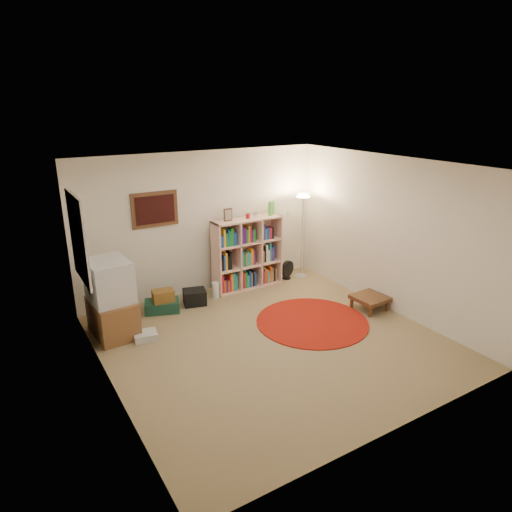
{
  "coord_description": "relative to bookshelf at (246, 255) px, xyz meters",
  "views": [
    {
      "loc": [
        -3.22,
        -4.87,
        3.27
      ],
      "look_at": [
        0.1,
        0.6,
        1.1
      ],
      "focal_mm": 32.0,
      "sensor_mm": 36.0,
      "label": 1
    }
  ],
  "objects": [
    {
      "name": "suitcase",
      "position": [
        -1.7,
        -0.18,
        -0.54
      ],
      "size": [
        0.64,
        0.52,
        0.18
      ],
      "rotation": [
        0.0,
        0.0,
        -0.34
      ],
      "color": "#163D2E",
      "rests_on": "ground"
    },
    {
      "name": "floor_lamp",
      "position": [
        1.17,
        -0.11,
        0.74
      ],
      "size": [
        0.38,
        0.38,
        1.66
      ],
      "rotation": [
        0.0,
        0.0,
        0.23
      ],
      "color": "white",
      "rests_on": "ground"
    },
    {
      "name": "dvd_box",
      "position": [
        -2.24,
        -0.95,
        -0.58
      ],
      "size": [
        0.36,
        0.32,
        0.11
      ],
      "rotation": [
        0.0,
        0.0,
        -0.17
      ],
      "color": "silver",
      "rests_on": "ground"
    },
    {
      "name": "room",
      "position": [
        -0.76,
        -1.89,
        0.63
      ],
      "size": [
        4.54,
        4.54,
        2.54
      ],
      "color": "#85714E",
      "rests_on": "ground"
    },
    {
      "name": "side_table",
      "position": [
        1.26,
        -1.9,
        -0.44
      ],
      "size": [
        0.53,
        0.53,
        0.23
      ],
      "rotation": [
        0.0,
        0.0,
        0.05
      ],
      "color": "#4B2B1A",
      "rests_on": "ground"
    },
    {
      "name": "tv_stand",
      "position": [
        -2.59,
        -0.57,
        -0.08
      ],
      "size": [
        0.62,
        0.83,
        1.16
      ],
      "rotation": [
        0.0,
        0.0,
        0.07
      ],
      "color": "brown",
      "rests_on": "ground"
    },
    {
      "name": "bookshelf",
      "position": [
        0.0,
        0.0,
        0.0
      ],
      "size": [
        1.31,
        0.39,
        1.57
      ],
      "rotation": [
        0.0,
        0.0,
        0.01
      ],
      "color": "#FFBFAA",
      "rests_on": "ground"
    },
    {
      "name": "floor_fan",
      "position": [
        0.88,
        -0.06,
        -0.45
      ],
      "size": [
        0.33,
        0.22,
        0.37
      ],
      "rotation": [
        0.0,
        0.0,
        0.34
      ],
      "color": "black",
      "rests_on": "ground"
    },
    {
      "name": "paper_towel",
      "position": [
        -0.7,
        -0.14,
        -0.49
      ],
      "size": [
        0.17,
        0.17,
        0.28
      ],
      "rotation": [
        0.0,
        0.0,
        -0.35
      ],
      "color": "white",
      "rests_on": "ground"
    },
    {
      "name": "duffel_bag",
      "position": [
        -1.13,
        -0.21,
        -0.5
      ],
      "size": [
        0.44,
        0.4,
        0.26
      ],
      "rotation": [
        0.0,
        0.0,
        -0.27
      ],
      "color": "black",
      "rests_on": "ground"
    },
    {
      "name": "red_rug",
      "position": [
        0.16,
        -1.78,
        -0.63
      ],
      "size": [
        1.75,
        1.75,
        0.02
      ],
      "color": "maroon",
      "rests_on": "ground"
    },
    {
      "name": "wicker_basket",
      "position": [
        -1.68,
        -0.2,
        -0.36
      ],
      "size": [
        0.37,
        0.29,
        0.19
      ],
      "rotation": [
        0.0,
        0.0,
        -0.14
      ],
      "color": "brown",
      "rests_on": "suitcase"
    }
  ]
}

